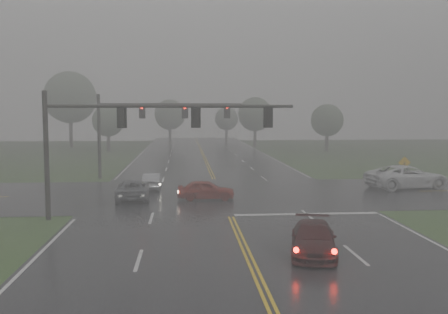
{
  "coord_description": "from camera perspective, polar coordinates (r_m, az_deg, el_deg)",
  "views": [
    {
      "loc": [
        -2.63,
        -13.89,
        6.01
      ],
      "look_at": [
        -0.23,
        16.0,
        3.27
      ],
      "focal_mm": 40.0,
      "sensor_mm": 36.0,
      "label": 1
    }
  ],
  "objects": [
    {
      "name": "tree_n_far",
      "position": [
        101.36,
        0.28,
        4.38
      ],
      "size": [
        4.7,
        4.7,
        6.9
      ],
      "color": "#312920",
      "rests_on": "ground"
    },
    {
      "name": "sedan_silver",
      "position": [
        39.23,
        -8.21,
        -3.65
      ],
      "size": [
        1.34,
        3.75,
        1.23
      ],
      "primitive_type": "imported",
      "rotation": [
        0.0,
        0.0,
        3.15
      ],
      "color": "#9E9FA5",
      "rests_on": "ground"
    },
    {
      "name": "sedan_red",
      "position": [
        34.24,
        -2.07,
        -4.89
      ],
      "size": [
        3.99,
        1.77,
        1.33
      ],
      "primitive_type": "imported",
      "rotation": [
        0.0,
        0.0,
        1.52
      ],
      "color": "maroon",
      "rests_on": "ground"
    },
    {
      "name": "sedan_maroon",
      "position": [
        21.74,
        10.15,
        -10.91
      ],
      "size": [
        2.81,
        4.82,
        1.31
      ],
      "primitive_type": "imported",
      "rotation": [
        0.0,
        0.0,
        -0.23
      ],
      "color": "black",
      "rests_on": "ground"
    },
    {
      "name": "tree_e_near",
      "position": [
        76.46,
        11.7,
        4.12
      ],
      "size": [
        4.86,
        4.86,
        7.14
      ],
      "color": "#312920",
      "rests_on": "ground"
    },
    {
      "name": "stop_bar",
      "position": [
        29.79,
        9.41,
        -6.49
      ],
      "size": [
        8.5,
        0.5,
        0.01
      ],
      "primitive_type": "cube",
      "color": "beige",
      "rests_on": "ground"
    },
    {
      "name": "tree_n_mid",
      "position": [
        92.23,
        -6.21,
        4.82
      ],
      "size": [
        5.61,
        5.61,
        8.24
      ],
      "color": "#312920",
      "rests_on": "ground"
    },
    {
      "name": "tree_nw_b",
      "position": [
        87.45,
        -17.19,
        6.52
      ],
      "size": [
        8.64,
        8.64,
        12.68
      ],
      "color": "#312920",
      "rests_on": "ground"
    },
    {
      "name": "sign_diamond_east",
      "position": [
        42.69,
        19.93,
        -0.98
      ],
      "size": [
        1.01,
        0.1,
        2.42
      ],
      "rotation": [
        0.0,
        0.0,
        -0.05
      ],
      "color": "black",
      "rests_on": "ground"
    },
    {
      "name": "tree_nw_a",
      "position": [
        77.42,
        -13.12,
        4.03
      ],
      "size": [
        4.76,
        4.76,
        6.98
      ],
      "color": "#312920",
      "rests_on": "ground"
    },
    {
      "name": "cross_street",
      "position": [
        36.48,
        -0.4,
        -4.26
      ],
      "size": [
        120.0,
        14.0,
        0.02
      ],
      "primitive_type": "cube",
      "color": "black",
      "rests_on": "ground"
    },
    {
      "name": "signal_gantry_far",
      "position": [
        45.44,
        -9.19,
        4.26
      ],
      "size": [
        12.93,
        0.38,
        7.57
      ],
      "color": "black",
      "rests_on": "ground"
    },
    {
      "name": "tree_ne_a",
      "position": [
        84.1,
        3.57,
        4.9
      ],
      "size": [
        5.75,
        5.75,
        8.45
      ],
      "color": "#312920",
      "rests_on": "ground"
    },
    {
      "name": "car_grey",
      "position": [
        35.04,
        -10.36,
        -4.74
      ],
      "size": [
        2.5,
        4.9,
        1.32
      ],
      "primitive_type": "imported",
      "rotation": [
        0.0,
        0.0,
        3.21
      ],
      "color": "#57585E",
      "rests_on": "ground"
    },
    {
      "name": "pickup_white",
      "position": [
        41.72,
        20.14,
        -3.38
      ],
      "size": [
        6.9,
        4.09,
        1.8
      ],
      "primitive_type": "imported",
      "rotation": [
        0.0,
        0.0,
        1.75
      ],
      "color": "silver",
      "rests_on": "ground"
    },
    {
      "name": "signal_gantry_near",
      "position": [
        28.25,
        -11.2,
        3.18
      ],
      "size": [
        13.88,
        0.31,
        7.15
      ],
      "color": "black",
      "rests_on": "ground"
    },
    {
      "name": "main_road",
      "position": [
        34.52,
        -0.16,
        -4.81
      ],
      "size": [
        18.0,
        160.0,
        0.02
      ],
      "primitive_type": "cube",
      "color": "black",
      "rests_on": "ground"
    }
  ]
}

